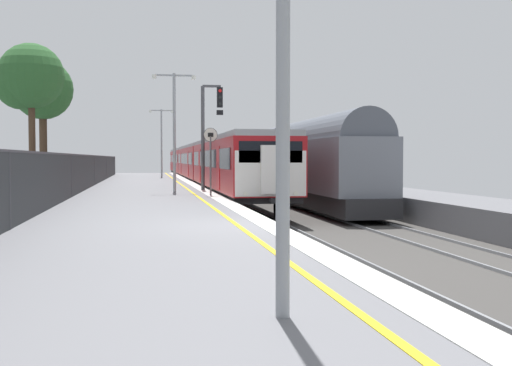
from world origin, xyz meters
The scene contains 10 objects.
ground centered at (2.64, 0.00, -0.61)m, with size 17.40×110.00×1.21m.
commuter_train_at_platform centered at (2.10, 37.52, 1.27)m, with size 2.83×59.23×3.81m.
freight_train_adjacent_track centered at (6.10, 37.25, 1.48)m, with size 2.60×58.42×4.55m.
signal_gantry centered at (0.61, 16.62, 3.26)m, with size 1.10×0.24×5.23m.
speed_limit_sign centered at (0.25, 11.94, 1.82)m, with size 0.59×0.08×2.87m.
platform_lamp_mid centered at (-1.15, 14.66, 3.26)m, with size 2.00×0.20×5.50m.
platform_lamp_far centered at (-1.15, 37.85, 3.33)m, with size 2.00×0.20×5.64m.
platform_back_fence centered at (-5.45, 0.00, 0.93)m, with size 0.07×99.00×1.77m.
background_tree_left centered at (-7.73, 19.37, 5.04)m, with size 3.12×3.12×6.71m.
background_tree_centre centered at (-7.49, 14.16, 5.02)m, with size 2.97×2.83×6.58m.
Camera 1 is at (-2.48, -14.55, 1.58)m, focal length 44.01 mm.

